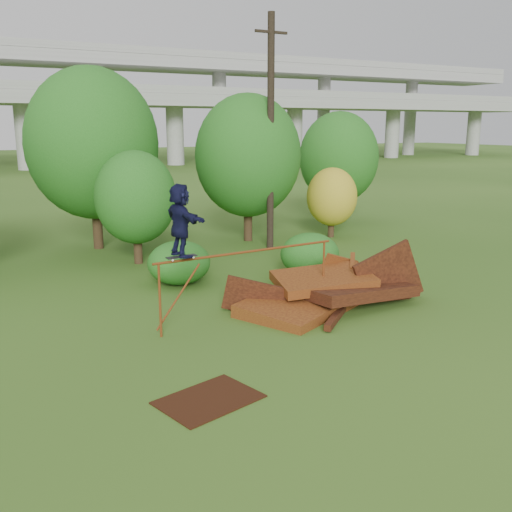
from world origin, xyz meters
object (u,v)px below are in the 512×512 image
skater (180,220)px  flat_plate (209,399)px  scrap_pile (327,292)px  utility_pole (271,133)px

skater → flat_plate: 4.63m
scrap_pile → skater: (-4.34, -0.13, 2.41)m
scrap_pile → utility_pole: 9.08m
scrap_pile → utility_pole: utility_pole is taller
scrap_pile → flat_plate: size_ratio=3.27×
flat_plate → scrap_pile: bearing=35.6°
scrap_pile → utility_pole: bearing=72.4°
scrap_pile → skater: size_ratio=3.37×
skater → utility_pole: utility_pole is taller
scrap_pile → flat_plate: 6.41m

